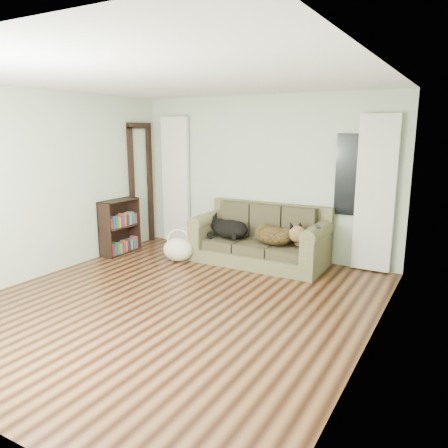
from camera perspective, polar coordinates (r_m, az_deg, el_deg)
The scene contains 15 objects.
floor at distance 5.41m, azimuth -6.41°, elevation -10.18°, with size 5.00×5.00×0.00m, color black.
ceiling at distance 5.03m, azimuth -7.15°, elevation 18.35°, with size 5.00×5.00×0.00m, color white.
wall_back at distance 7.21m, azimuth 5.12°, elevation 6.19°, with size 4.50×0.04×2.60m, color #B4C5A8.
wall_left at distance 6.64m, azimuth -22.69°, elevation 4.76°, with size 0.04×5.00×2.60m, color #B4C5A8.
wall_right at distance 4.16m, azimuth 19.11°, elevation 1.07°, with size 0.04×5.00×2.60m, color #B4C5A8.
curtain_left at distance 8.01m, azimuth -6.32°, elevation 5.69°, with size 0.55×0.08×2.25m, color silver.
curtain_right at distance 6.61m, azimuth 19.15°, elevation 3.69°, with size 0.55×0.08×2.25m, color silver.
window_pane at distance 6.70m, azimuth 16.44°, elevation 6.14°, with size 0.50×0.03×1.20m, color black.
door_casing at distance 8.04m, azimuth -10.75°, elevation 4.85°, with size 0.07×0.60×2.10m, color black.
sofa at distance 6.81m, azimuth 4.63°, elevation -1.44°, with size 2.06×0.89×0.84m, color brown.
dog_black_lab at distance 7.02m, azimuth 0.50°, elevation -0.71°, with size 0.70×0.49×0.30m, color black.
dog_shepherd at distance 6.65m, azimuth 6.86°, elevation -1.47°, with size 0.71×0.50×0.31m, color black.
tv_remote at distance 6.22m, azimuth 12.15°, elevation -0.35°, with size 0.05×0.19×0.02m, color black.
tote_bag at distance 7.00m, azimuth -6.01°, elevation -3.54°, with size 0.51×0.39×0.37m, color beige.
bookshelf at distance 7.53m, azimuth -13.48°, elevation -0.01°, with size 0.27×0.73×0.91m, color black.
Camera 1 is at (2.97, -4.03, 2.06)m, focal length 35.00 mm.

